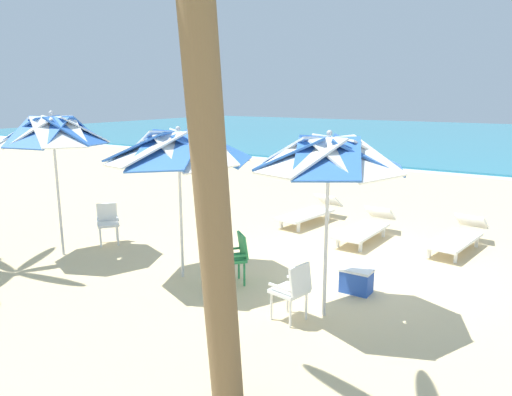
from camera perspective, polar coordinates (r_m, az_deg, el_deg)
name	(u,v)px	position (r m, az deg, el deg)	size (l,w,h in m)	color
ground_plane	(363,265)	(9.42, 12.52, -7.75)	(80.00, 80.00, 0.00)	beige
surf_foam	(473,176)	(20.93, 24.21, 2.43)	(80.00, 0.70, 0.01)	white
beach_umbrella_0	(329,156)	(6.66, 8.60, 4.95)	(2.15, 2.15, 2.69)	silver
plastic_chair_0	(293,288)	(6.90, 4.37, -10.60)	(0.54, 0.52, 0.87)	white
beach_umbrella_1	(179,148)	(8.21, -9.12, 5.83)	(2.51, 2.51, 2.64)	silver
plastic_chair_1	(235,255)	(8.22, -2.46, -6.77)	(0.63, 0.63, 0.87)	#2D8C4C
beach_umbrella_2	(53,132)	(10.04, -22.88, 7.17)	(2.08, 2.08, 2.86)	silver
plastic_chair_2	(108,221)	(10.85, -17.12, -2.60)	(0.63, 0.62, 0.87)	white
sun_lounger_0	(458,236)	(10.84, 22.74, -4.21)	(0.92, 2.21, 0.62)	white
sun_lounger_1	(366,227)	(10.93, 12.81, -3.41)	(0.72, 2.17, 0.62)	white
sun_lounger_2	(310,212)	(12.15, 6.41, -1.62)	(0.92, 2.21, 0.62)	white
palm_tree_0	(208,113)	(4.30, -5.68, 9.93)	(2.95, 3.17, 4.83)	brown
cooler_box	(356,280)	(8.11, 11.77, -9.51)	(0.50, 0.34, 0.40)	blue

